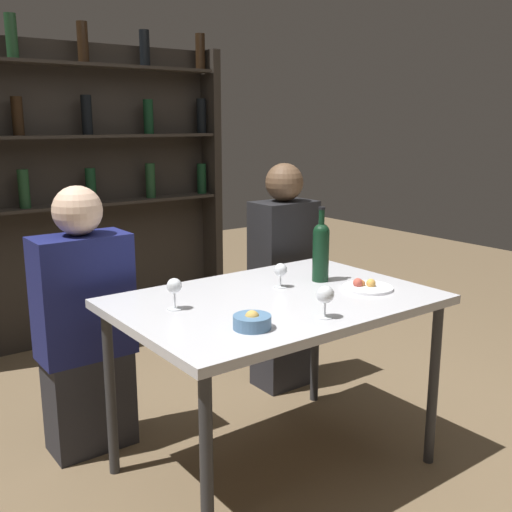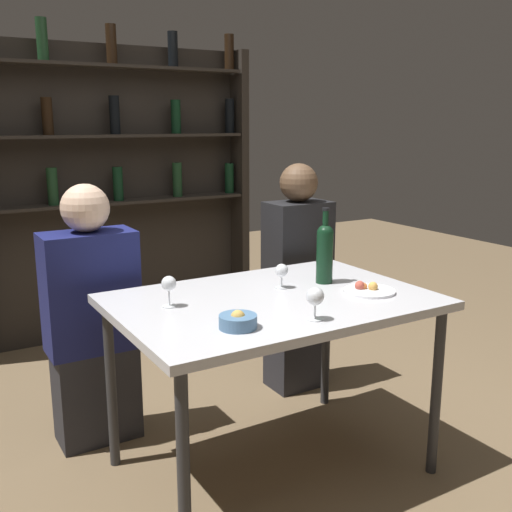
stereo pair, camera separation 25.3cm
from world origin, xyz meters
name	(u,v)px [view 1 (the left image)]	position (x,y,z in m)	size (l,w,h in m)	color
ground_plane	(274,466)	(0.00, 0.00, 0.00)	(10.00, 10.00, 0.00)	brown
dining_table	(275,313)	(0.00, 0.00, 0.71)	(1.28, 0.88, 0.78)	silver
wine_rack_wall	(87,182)	(0.00, 2.00, 1.09)	(1.94, 0.21, 2.09)	#28231E
wine_bottle	(321,249)	(0.32, 0.08, 0.92)	(0.07, 0.07, 0.34)	black
wine_glass_0	(325,296)	(-0.02, -0.32, 0.86)	(0.07, 0.07, 0.12)	silver
wine_glass_1	(281,271)	(0.11, 0.11, 0.85)	(0.06, 0.06, 0.11)	silver
wine_glass_2	(174,287)	(-0.41, 0.10, 0.86)	(0.06, 0.06, 0.12)	silver
food_plate_0	(367,287)	(0.39, -0.14, 0.79)	(0.22, 0.22, 0.05)	white
snack_bowl	(252,321)	(-0.30, -0.25, 0.80)	(0.14, 0.14, 0.07)	#4C7299
seated_person_left	(85,329)	(-0.57, 0.65, 0.58)	(0.41, 0.22, 1.22)	#26262B
seated_person_right	(283,282)	(0.57, 0.65, 0.61)	(0.34, 0.22, 1.27)	#26262B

